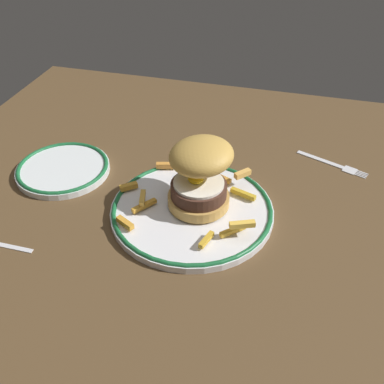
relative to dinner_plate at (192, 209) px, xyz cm
name	(u,v)px	position (x,y,z in cm)	size (l,w,h in cm)	color
ground_plane	(213,236)	(4.33, -2.41, -2.84)	(118.58, 108.45, 4.00)	brown
dinner_plate	(192,209)	(0.00, 0.00, 0.00)	(27.65, 27.65, 1.60)	silver
burger	(200,173)	(0.82, 2.00, 6.41)	(14.32, 14.19, 11.32)	tan
fries_pile	(192,197)	(-0.28, 1.33, 1.63)	(24.88, 20.21, 3.00)	gold
side_plate	(63,169)	(-27.02, 5.32, 0.00)	(17.69, 17.69, 1.60)	silver
fork	(333,164)	(23.09, 21.36, -0.66)	(13.88, 6.63, 0.36)	silver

